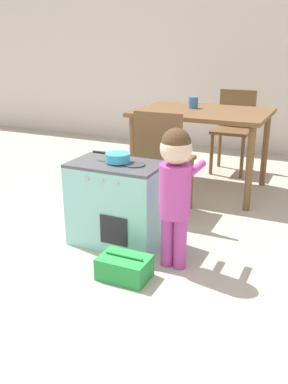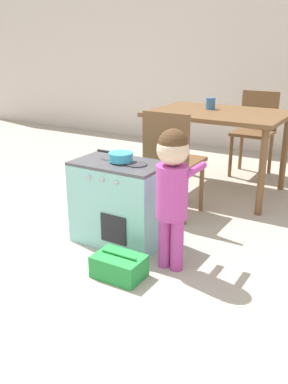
{
  "view_description": "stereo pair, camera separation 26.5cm",
  "coord_description": "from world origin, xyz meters",
  "views": [
    {
      "loc": [
        1.15,
        -1.46,
        1.32
      ],
      "look_at": [
        0.1,
        0.81,
        0.42
      ],
      "focal_mm": 40.0,
      "sensor_mm": 36.0,
      "label": 1
    },
    {
      "loc": [
        1.38,
        -1.34,
        1.32
      ],
      "look_at": [
        0.1,
        0.81,
        0.42
      ],
      "focal_mm": 40.0,
      "sensor_mm": 36.0,
      "label": 2
    }
  ],
  "objects": [
    {
      "name": "play_kitchen",
      "position": [
        -0.13,
        0.88,
        0.28
      ],
      "size": [
        0.6,
        0.38,
        0.57
      ],
      "color": "#8CD1CC",
      "rests_on": "ground_plane"
    },
    {
      "name": "toy_basket",
      "position": [
        0.13,
        0.48,
        0.07
      ],
      "size": [
        0.29,
        0.2,
        0.15
      ],
      "color": "green",
      "rests_on": "ground_plane"
    },
    {
      "name": "dining_chair_near",
      "position": [
        -0.03,
        1.46,
        0.46
      ],
      "size": [
        0.37,
        0.37,
        0.83
      ],
      "color": "brown",
      "rests_on": "ground_plane"
    },
    {
      "name": "wall_back",
      "position": [
        0.0,
        3.84,
        1.3
      ],
      "size": [
        10.0,
        0.06,
        2.6
      ],
      "color": "beige",
      "rests_on": "ground_plane"
    },
    {
      "name": "dining_chair_far",
      "position": [
        0.16,
        2.89,
        0.46
      ],
      "size": [
        0.37,
        0.37,
        0.83
      ],
      "rotation": [
        0.0,
        0.0,
        3.14
      ],
      "color": "brown",
      "rests_on": "ground_plane"
    },
    {
      "name": "dining_table",
      "position": [
        0.04,
        2.19,
        0.64
      ],
      "size": [
        1.15,
        0.83,
        0.73
      ],
      "color": "brown",
      "rests_on": "ground_plane"
    },
    {
      "name": "toy_pot",
      "position": [
        -0.12,
        0.88,
        0.61
      ],
      "size": [
        0.26,
        0.16,
        0.06
      ],
      "color": "#38B2D6",
      "rests_on": "play_kitchen"
    },
    {
      "name": "child_figure",
      "position": [
        0.34,
        0.73,
        0.56
      ],
      "size": [
        0.21,
        0.34,
        0.86
      ],
      "color": "#BC429E",
      "rests_on": "ground_plane"
    },
    {
      "name": "ground_plane",
      "position": [
        0.0,
        0.0,
        0.0
      ],
      "size": [
        16.0,
        16.0,
        0.0
      ],
      "primitive_type": "plane",
      "color": "#B2A899"
    },
    {
      "name": "cup_on_table",
      "position": [
        -0.08,
        2.27,
        0.78
      ],
      "size": [
        0.08,
        0.08,
        0.1
      ],
      "color": "teal",
      "rests_on": "dining_table"
    }
  ]
}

